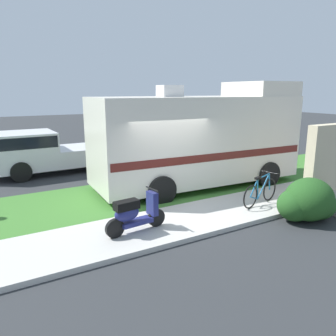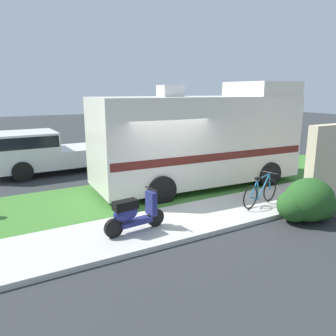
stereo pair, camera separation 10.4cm
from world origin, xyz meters
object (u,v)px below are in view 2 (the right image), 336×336
Objects in this scene: motorhome_rv at (201,138)px; bicycle at (261,192)px; pickup_truck_near at (46,150)px; bottle_spare at (307,189)px; scooter at (133,213)px; bottle_green at (312,187)px.

bicycle is (0.18, -2.73, -1.23)m from motorhome_rv.
bottle_spare is (6.72, -7.35, -0.71)m from pickup_truck_near.
motorhome_rv reaches higher than pickup_truck_near.
bicycle is at bearing -175.70° from bottle_spare.
scooter is 0.27× the size of pickup_truck_near.
scooter is at bearing 179.09° from bicycle.
pickup_truck_near is at bearing 94.08° from scooter.
motorhome_rv is 6.47m from pickup_truck_near.
scooter reaches higher than bottle_green.
pickup_truck_near is 9.98m from bottle_spare.
pickup_truck_near reaches higher than bottle_spare.
motorhome_rv is 4.74m from scooter.
scooter reaches higher than bicycle.
scooter is at bearing -144.50° from motorhome_rv.
scooter is 6.20m from bottle_spare.
bottle_green is at bearing 1.34° from scooter.
bottle_green is 1.17× the size of bottle_spare.
pickup_truck_near is (-4.28, 4.79, -0.80)m from motorhome_rv.
scooter is 0.94× the size of bicycle.
bicycle is at bearing -175.18° from bottle_green.
motorhome_rv is 3.00m from bicycle.
bicycle reaches higher than bottle_green.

